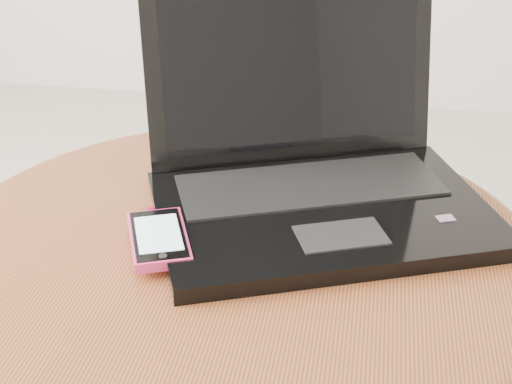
# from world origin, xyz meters

# --- Properties ---
(table) EXTENTS (0.70, 0.70, 0.56)m
(table) POSITION_xyz_m (0.11, 0.10, 0.44)
(table) COLOR #4D2813
(table) RESTS_ON ground
(laptop) EXTENTS (0.47, 0.43, 0.25)m
(laptop) POSITION_xyz_m (0.18, 0.21, 0.60)
(laptop) COLOR black
(laptop) RESTS_ON table
(phone_black) EXTENTS (0.10, 0.12, 0.01)m
(phone_black) POSITION_xyz_m (0.04, 0.11, 0.56)
(phone_black) COLOR black
(phone_black) RESTS_ON table
(phone_pink) EXTENTS (0.10, 0.13, 0.01)m
(phone_pink) POSITION_xyz_m (0.03, 0.07, 0.57)
(phone_pink) COLOR #DE326F
(phone_pink) RESTS_ON phone_black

